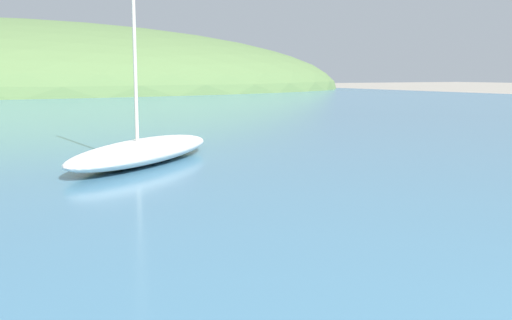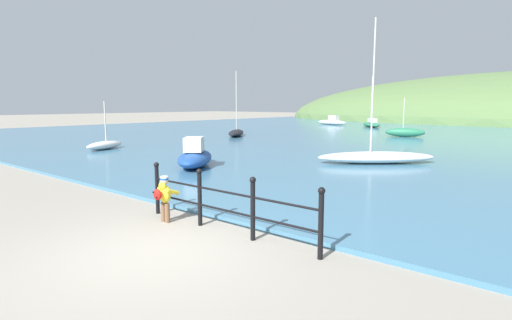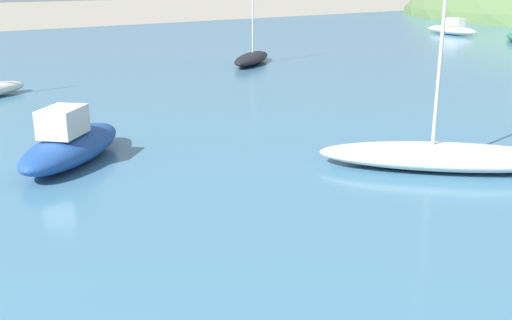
% 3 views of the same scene
% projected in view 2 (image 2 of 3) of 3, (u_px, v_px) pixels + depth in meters
% --- Properties ---
extents(ground_plane, '(200.00, 200.00, 0.00)m').
position_uv_depth(ground_plane, '(157.00, 251.00, 6.90)').
color(ground_plane, gray).
extents(water, '(80.00, 60.00, 0.10)m').
position_uv_depth(water, '(494.00, 136.00, 31.29)').
color(water, teal).
rests_on(water, ground).
extents(iron_railing, '(4.46, 0.12, 1.21)m').
position_uv_depth(iron_railing, '(225.00, 201.00, 7.84)').
color(iron_railing, black).
rests_on(iron_railing, ground).
extents(child_in_coat, '(0.38, 0.53, 1.00)m').
position_uv_depth(child_in_coat, '(164.00, 195.00, 8.54)').
color(child_in_coat, brown).
rests_on(child_in_coat, ground).
extents(boat_nearest_quay, '(1.74, 2.79, 2.59)m').
position_uv_depth(boat_nearest_quay, '(105.00, 145.00, 21.68)').
color(boat_nearest_quay, silver).
rests_on(boat_nearest_quay, water).
extents(boat_far_right, '(3.15, 3.44, 1.17)m').
position_uv_depth(boat_far_right, '(195.00, 157.00, 15.67)').
color(boat_far_right, '#1E4793').
rests_on(boat_far_right, water).
extents(boat_red_dinghy, '(4.47, 2.21, 1.11)m').
position_uv_depth(boat_red_dinghy, '(332.00, 122.00, 47.35)').
color(boat_red_dinghy, silver).
rests_on(boat_red_dinghy, water).
extents(boat_mid_harbor, '(3.18, 3.90, 4.94)m').
position_uv_depth(boat_mid_harbor, '(236.00, 133.00, 30.68)').
color(boat_mid_harbor, black).
rests_on(boat_mid_harbor, water).
extents(boat_white_sailboat, '(2.90, 1.60, 2.91)m').
position_uv_depth(boat_white_sailboat, '(405.00, 132.00, 29.94)').
color(boat_white_sailboat, '#287551').
rests_on(boat_white_sailboat, water).
extents(boat_twin_mast, '(3.83, 4.22, 5.37)m').
position_uv_depth(boat_twin_mast, '(371.00, 124.00, 42.85)').
color(boat_twin_mast, '#287551').
rests_on(boat_twin_mast, water).
extents(boat_blue_hull, '(4.56, 4.31, 5.85)m').
position_uv_depth(boat_blue_hull, '(376.00, 157.00, 16.61)').
color(boat_blue_hull, silver).
rests_on(boat_blue_hull, water).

